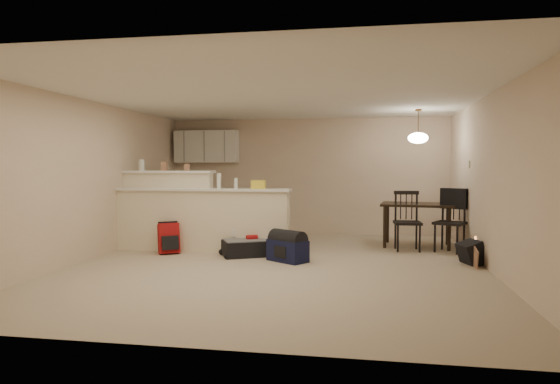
% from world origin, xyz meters
% --- Properties ---
extents(room, '(7.00, 7.02, 2.50)m').
position_xyz_m(room, '(0.00, 0.00, 1.25)').
color(room, '#B9A78E').
rests_on(room, ground).
extents(breakfast_bar, '(3.08, 0.58, 1.39)m').
position_xyz_m(breakfast_bar, '(-1.76, 0.98, 0.61)').
color(breakfast_bar, beige).
rests_on(breakfast_bar, ground).
extents(upper_cabinets, '(1.40, 0.34, 0.70)m').
position_xyz_m(upper_cabinets, '(-2.20, 3.32, 1.90)').
color(upper_cabinets, white).
rests_on(upper_cabinets, room).
extents(kitchen_counter, '(1.80, 0.60, 0.90)m').
position_xyz_m(kitchen_counter, '(-2.00, 3.19, 0.45)').
color(kitchen_counter, white).
rests_on(kitchen_counter, ground).
extents(thermostat, '(0.02, 0.12, 0.12)m').
position_xyz_m(thermostat, '(2.98, 1.55, 1.50)').
color(thermostat, beige).
rests_on(thermostat, room).
extents(jar, '(0.10, 0.10, 0.20)m').
position_xyz_m(jar, '(-2.69, 1.12, 1.49)').
color(jar, silver).
rests_on(jar, breakfast_bar).
extents(cereal_box, '(0.10, 0.07, 0.16)m').
position_xyz_m(cereal_box, '(-2.27, 1.12, 1.47)').
color(cereal_box, '#A06F52').
rests_on(cereal_box, breakfast_bar).
extents(small_box, '(0.08, 0.06, 0.12)m').
position_xyz_m(small_box, '(-1.84, 1.12, 1.45)').
color(small_box, '#A06F52').
rests_on(small_box, breakfast_bar).
extents(bottle_a, '(0.07, 0.07, 0.26)m').
position_xyz_m(bottle_a, '(-1.19, 0.90, 1.22)').
color(bottle_a, silver).
rests_on(bottle_a, breakfast_bar).
extents(bottle_b, '(0.06, 0.06, 0.18)m').
position_xyz_m(bottle_b, '(-0.89, 0.90, 1.18)').
color(bottle_b, silver).
rests_on(bottle_b, breakfast_bar).
extents(bag_lump, '(0.22, 0.18, 0.14)m').
position_xyz_m(bag_lump, '(-0.50, 0.90, 1.16)').
color(bag_lump, '#A06F52').
rests_on(bag_lump, breakfast_bar).
extents(dining_table, '(1.35, 0.98, 0.79)m').
position_xyz_m(dining_table, '(2.20, 2.08, 0.70)').
color(dining_table, black).
rests_on(dining_table, ground).
extents(pendant_lamp, '(0.36, 0.36, 0.62)m').
position_xyz_m(pendant_lamp, '(2.20, 2.08, 1.99)').
color(pendant_lamp, brown).
rests_on(pendant_lamp, room).
extents(dining_chair_near, '(0.48, 0.46, 1.03)m').
position_xyz_m(dining_chair_near, '(2.00, 1.59, 0.52)').
color(dining_chair_near, black).
rests_on(dining_chair_near, ground).
extents(dining_chair_far, '(0.62, 0.61, 1.06)m').
position_xyz_m(dining_chair_far, '(2.69, 1.56, 0.53)').
color(dining_chair_far, black).
rests_on(dining_chair_far, ground).
extents(suitcase, '(0.89, 0.78, 0.25)m').
position_xyz_m(suitcase, '(-0.64, 0.61, 0.13)').
color(suitcase, black).
rests_on(suitcase, ground).
extents(red_backpack, '(0.40, 0.36, 0.51)m').
position_xyz_m(red_backpack, '(-1.99, 0.61, 0.25)').
color(red_backpack, '#9F1114').
rests_on(red_backpack, ground).
extents(navy_duffel, '(0.69, 0.62, 0.33)m').
position_xyz_m(navy_duffel, '(0.10, 0.26, 0.17)').
color(navy_duffel, '#101434').
rests_on(navy_duffel, ground).
extents(black_daypack, '(0.37, 0.44, 0.34)m').
position_xyz_m(black_daypack, '(2.85, 0.53, 0.17)').
color(black_daypack, black).
rests_on(black_daypack, ground).
extents(cardboard_sheet, '(0.02, 0.39, 0.29)m').
position_xyz_m(cardboard_sheet, '(2.85, 0.29, 0.15)').
color(cardboard_sheet, '#A06F52').
rests_on(cardboard_sheet, ground).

